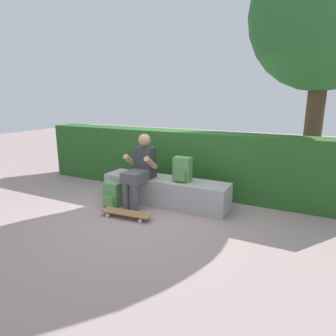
{
  "coord_description": "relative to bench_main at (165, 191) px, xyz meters",
  "views": [
    {
      "loc": [
        2.2,
        -3.78,
        1.77
      ],
      "look_at": [
        -0.02,
        0.55,
        0.59
      ],
      "focal_mm": 30.87,
      "sensor_mm": 36.0,
      "label": 1
    }
  ],
  "objects": [
    {
      "name": "backpack_on_bench",
      "position": [
        0.32,
        -0.01,
        0.41
      ],
      "size": [
        0.28,
        0.23,
        0.4
      ],
      "color": "#51894C",
      "rests_on": "bench_main"
    },
    {
      "name": "bench_main",
      "position": [
        0.0,
        0.0,
        0.0
      ],
      "size": [
        2.21,
        0.52,
        0.44
      ],
      "color": "#9C9998",
      "rests_on": "ground"
    },
    {
      "name": "tree_behind_bench",
      "position": [
        2.15,
        1.7,
        2.9
      ],
      "size": [
        2.54,
        2.54,
        4.42
      ],
      "color": "#473323",
      "rests_on": "ground"
    },
    {
      "name": "hedge_row",
      "position": [
        -0.05,
        0.83,
        0.36
      ],
      "size": [
        6.15,
        0.54,
        1.16
      ],
      "color": "#255420",
      "rests_on": "ground"
    },
    {
      "name": "person_skater",
      "position": [
        -0.35,
        -0.22,
        0.42
      ],
      "size": [
        0.49,
        0.62,
        1.19
      ],
      "color": "#333338",
      "rests_on": "ground"
    },
    {
      "name": "ground_plane",
      "position": [
        0.0,
        -0.41,
        -0.22
      ],
      "size": [
        24.0,
        24.0,
        0.0
      ],
      "primitive_type": "plane",
      "color": "gray"
    },
    {
      "name": "backpack_on_ground",
      "position": [
        -0.73,
        -0.52,
        -0.03
      ],
      "size": [
        0.28,
        0.23,
        0.4
      ],
      "color": "#51894C",
      "rests_on": "ground"
    },
    {
      "name": "skateboard_near_person",
      "position": [
        -0.23,
        -0.83,
        -0.15
      ],
      "size": [
        0.81,
        0.27,
        0.09
      ],
      "color": "olive",
      "rests_on": "ground"
    }
  ]
}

